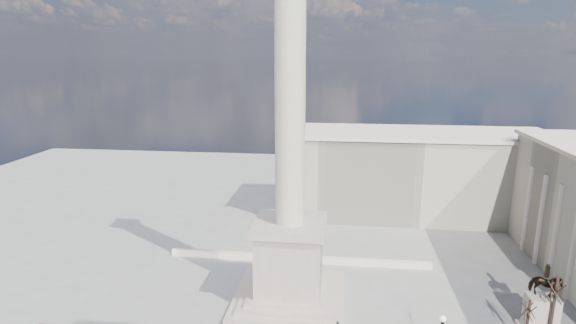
# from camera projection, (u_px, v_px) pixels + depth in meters

# --- Properties ---
(ground) EXTENTS (180.00, 180.00, 0.00)m
(ground) POSITION_uv_depth(u_px,v_px,m) (285.00, 322.00, 53.46)
(ground) COLOR gray
(ground) RESTS_ON ground
(nelsons_column) EXTENTS (14.00, 14.00, 49.85)m
(nelsons_column) POSITION_uv_depth(u_px,v_px,m) (290.00, 206.00, 55.22)
(nelsons_column) COLOR #A89B8C
(nelsons_column) RESTS_ON ground
(balustrade_wall) EXTENTS (40.00, 0.60, 1.10)m
(balustrade_wall) POSITION_uv_depth(u_px,v_px,m) (298.00, 259.00, 68.76)
(balustrade_wall) COLOR beige
(balustrade_wall) RESTS_ON ground
(building_northeast) EXTENTS (51.00, 17.00, 16.60)m
(building_northeast) POSITION_uv_depth(u_px,v_px,m) (412.00, 173.00, 87.74)
(building_northeast) COLOR beige
(building_northeast) RESTS_ON ground
(equestrian_statue) EXTENTS (4.10, 3.08, 8.52)m
(equestrian_statue) POSITION_uv_depth(u_px,v_px,m) (542.00, 309.00, 50.92)
(equestrian_statue) COLOR beige
(equestrian_statue) RESTS_ON ground
(bare_tree_near) EXTENTS (1.88, 1.88, 8.22)m
(bare_tree_near) POSITION_uv_depth(u_px,v_px,m) (556.00, 288.00, 48.53)
(bare_tree_near) COLOR #332319
(bare_tree_near) RESTS_ON ground
(bare_tree_mid) EXTENTS (1.63, 1.63, 6.17)m
(bare_tree_mid) POSITION_uv_depth(u_px,v_px,m) (529.00, 309.00, 47.53)
(bare_tree_mid) COLOR #332319
(bare_tree_mid) RESTS_ON ground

